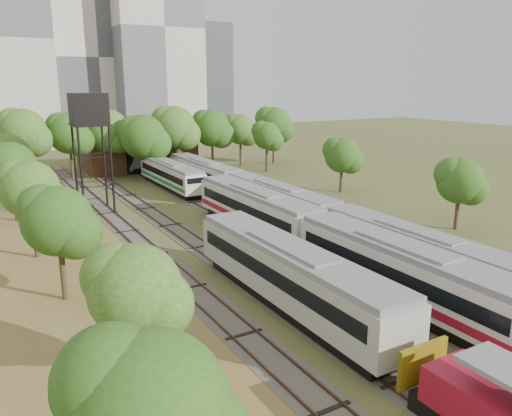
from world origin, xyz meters
TOP-DOWN VIEW (x-y plane):
  - ground at (0.00, 0.00)m, footprint 240.00×240.00m
  - dry_grass_patch at (-18.00, 8.00)m, footprint 14.00×60.00m
  - tracks at (-0.67, 25.00)m, footprint 24.60×80.00m
  - railcar_red_set at (-2.00, 10.33)m, footprint 3.11×34.58m
  - railcar_green_set at (2.00, 21.77)m, footprint 2.77×52.07m
  - railcar_rear at (-2.00, 40.50)m, footprint 2.70×16.08m
  - old_grey_coach at (-8.00, 4.79)m, footprint 3.12×18.00m
  - water_tower at (-12.74, 33.88)m, footprint 3.49×3.49m
  - rail_pile_far at (8.20, 8.46)m, footprint 0.53×8.48m
  - maintenance_shed at (-1.00, 57.98)m, footprint 16.45×11.55m
  - tree_band_left at (-20.26, 30.36)m, footprint 8.45×72.42m
  - tree_band_far at (-0.49, 51.17)m, footprint 42.75×10.78m
  - tree_band_right at (14.78, 27.80)m, footprint 5.23×38.29m
  - tower_centre at (2.00, 100.00)m, footprint 20.00×18.00m
  - tower_right at (14.00, 92.00)m, footprint 18.00×16.00m
  - tower_far_right at (34.00, 110.00)m, footprint 12.00×12.00m

SIDE VIEW (x-z plane):
  - ground at x=0.00m, z-range 0.00..0.00m
  - dry_grass_patch at x=-18.00m, z-range 0.00..0.04m
  - tracks at x=-0.67m, z-range -0.05..0.14m
  - rail_pile_far at x=8.20m, z-range 0.00..0.28m
  - railcar_rear at x=-2.00m, z-range 0.10..3.43m
  - railcar_green_set at x=2.00m, z-range 0.10..3.51m
  - railcar_red_set at x=-2.00m, z-range 0.11..3.96m
  - old_grey_coach at x=-8.00m, z-range 0.18..4.04m
  - maintenance_shed at x=-1.00m, z-range -0.87..6.70m
  - tree_band_right at x=14.78m, z-range 1.06..8.49m
  - tree_band_left at x=-20.26m, z-range 1.28..8.99m
  - tree_band_far at x=-0.49m, z-range 1.46..11.29m
  - water_tower at x=-12.74m, z-range 4.14..16.19m
  - tower_far_right at x=34.00m, z-range 0.00..28.00m
  - tower_centre at x=2.00m, z-range 0.00..36.00m
  - tower_right at x=14.00m, z-range 0.00..48.00m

